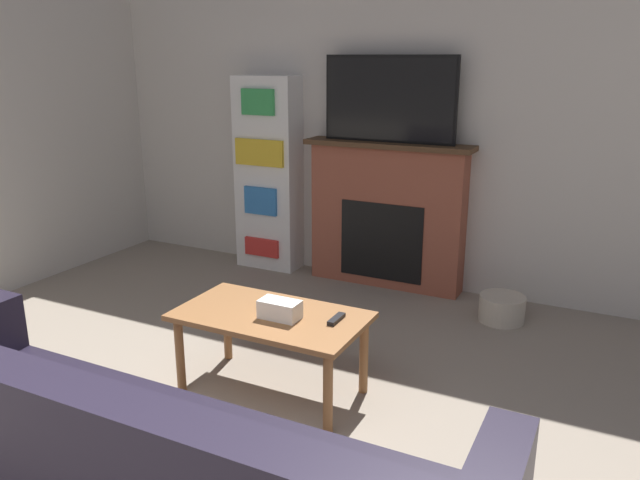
# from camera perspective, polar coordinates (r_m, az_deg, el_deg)

# --- Properties ---
(wall_back) EXTENTS (6.56, 0.06, 2.70)m
(wall_back) POSITION_cam_1_polar(r_m,az_deg,el_deg) (5.04, 8.45, 10.88)
(wall_back) COLOR beige
(wall_back) RESTS_ON ground_plane
(fireplace) EXTENTS (1.36, 0.28, 1.18)m
(fireplace) POSITION_cam_1_polar(r_m,az_deg,el_deg) (5.08, 6.11, 2.34)
(fireplace) COLOR brown
(fireplace) RESTS_ON ground_plane
(tv) EXTENTS (1.06, 0.03, 0.66)m
(tv) POSITION_cam_1_polar(r_m,az_deg,el_deg) (4.92, 6.36, 12.68)
(tv) COLOR black
(tv) RESTS_ON fireplace
(coffee_table) EXTENTS (1.04, 0.58, 0.48)m
(coffee_table) POSITION_cam_1_polar(r_m,az_deg,el_deg) (3.45, -4.50, -7.68)
(coffee_table) COLOR brown
(coffee_table) RESTS_ON ground_plane
(tissue_box) EXTENTS (0.22, 0.12, 0.10)m
(tissue_box) POSITION_cam_1_polar(r_m,az_deg,el_deg) (3.36, -3.75, -6.33)
(tissue_box) COLOR white
(tissue_box) RESTS_ON coffee_table
(remote_control) EXTENTS (0.04, 0.15, 0.02)m
(remote_control) POSITION_cam_1_polar(r_m,az_deg,el_deg) (3.33, 1.51, -7.23)
(remote_control) COLOR black
(remote_control) RESTS_ON coffee_table
(bookshelf) EXTENTS (0.56, 0.29, 1.67)m
(bookshelf) POSITION_cam_1_polar(r_m,az_deg,el_deg) (5.48, -4.75, 6.01)
(bookshelf) COLOR white
(bookshelf) RESTS_ON ground_plane
(storage_basket) EXTENTS (0.32, 0.32, 0.19)m
(storage_basket) POSITION_cam_1_polar(r_m,az_deg,el_deg) (4.66, 16.30, -6.02)
(storage_basket) COLOR #BCB29E
(storage_basket) RESTS_ON ground_plane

